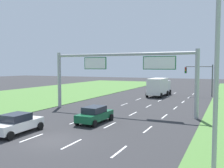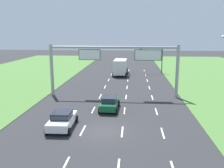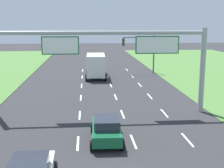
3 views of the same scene
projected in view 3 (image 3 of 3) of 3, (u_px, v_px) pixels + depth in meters
The scene contains 7 objects.
lane_dashes_inner_left at pixel (79, 127), 22.37m from camera, with size 0.14×56.40×0.01m.
lane_dashes_inner_right at pixel (127, 126), 22.65m from camera, with size 0.14×56.40×0.01m.
lane_dashes_slip at pixel (174, 125), 22.94m from camera, with size 0.14×56.40×0.01m.
car_near_red at pixel (106, 129), 19.70m from camera, with size 2.14×4.29×1.54m.
box_truck at pixel (96, 65), 42.47m from camera, with size 2.84×7.66×3.19m.
sign_gantry at pixel (103, 54), 24.76m from camera, with size 17.24×0.44×7.00m.
traffic_light_mast at pixel (141, 47), 45.37m from camera, with size 4.76×0.49×5.60m.
Camera 3 is at (-1.14, -12.46, 7.41)m, focal length 50.00 mm.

